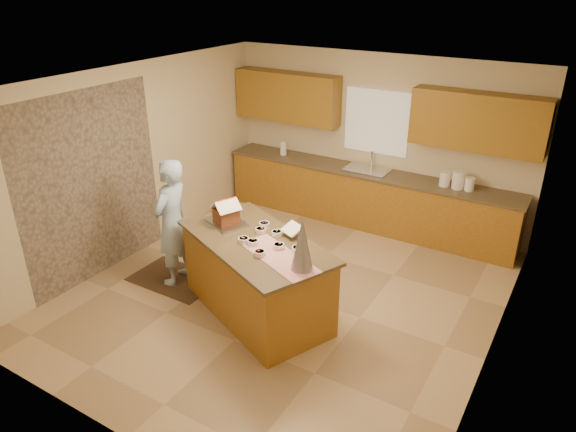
# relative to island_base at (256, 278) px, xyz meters

# --- Properties ---
(floor) EXTENTS (5.50, 5.50, 0.00)m
(floor) POSITION_rel_island_base_xyz_m (0.10, 0.52, -0.47)
(floor) COLOR tan
(floor) RESTS_ON ground
(ceiling) EXTENTS (5.50, 5.50, 0.00)m
(ceiling) POSITION_rel_island_base_xyz_m (0.10, 0.52, 2.23)
(ceiling) COLOR silver
(ceiling) RESTS_ON floor
(wall_back) EXTENTS (5.50, 5.50, 0.00)m
(wall_back) POSITION_rel_island_base_xyz_m (0.10, 3.27, 0.88)
(wall_back) COLOR beige
(wall_back) RESTS_ON floor
(wall_front) EXTENTS (5.50, 5.50, 0.00)m
(wall_front) POSITION_rel_island_base_xyz_m (0.10, -2.23, 0.88)
(wall_front) COLOR beige
(wall_front) RESTS_ON floor
(wall_left) EXTENTS (5.50, 5.50, 0.00)m
(wall_left) POSITION_rel_island_base_xyz_m (-2.40, 0.52, 0.88)
(wall_left) COLOR beige
(wall_left) RESTS_ON floor
(wall_right) EXTENTS (5.50, 5.50, 0.00)m
(wall_right) POSITION_rel_island_base_xyz_m (2.60, 0.52, 0.88)
(wall_right) COLOR beige
(wall_right) RESTS_ON floor
(stone_accent) EXTENTS (0.00, 2.50, 2.50)m
(stone_accent) POSITION_rel_island_base_xyz_m (-2.38, -0.28, 0.78)
(stone_accent) COLOR gray
(stone_accent) RESTS_ON wall_left
(window_curtain) EXTENTS (1.05, 0.03, 1.00)m
(window_curtain) POSITION_rel_island_base_xyz_m (0.10, 3.24, 1.18)
(window_curtain) COLOR white
(window_curtain) RESTS_ON wall_back
(back_counter_base) EXTENTS (4.80, 0.60, 0.88)m
(back_counter_base) POSITION_rel_island_base_xyz_m (0.10, 2.97, -0.03)
(back_counter_base) COLOR olive
(back_counter_base) RESTS_ON floor
(back_counter_top) EXTENTS (4.85, 0.63, 0.04)m
(back_counter_top) POSITION_rel_island_base_xyz_m (0.10, 2.97, 0.43)
(back_counter_top) COLOR brown
(back_counter_top) RESTS_ON back_counter_base
(upper_cabinet_left) EXTENTS (1.85, 0.35, 0.80)m
(upper_cabinet_left) POSITION_rel_island_base_xyz_m (-1.45, 3.09, 1.43)
(upper_cabinet_left) COLOR olive
(upper_cabinet_left) RESTS_ON wall_back
(upper_cabinet_right) EXTENTS (1.85, 0.35, 0.80)m
(upper_cabinet_right) POSITION_rel_island_base_xyz_m (1.65, 3.09, 1.43)
(upper_cabinet_right) COLOR olive
(upper_cabinet_right) RESTS_ON wall_back
(sink) EXTENTS (0.70, 0.45, 0.12)m
(sink) POSITION_rel_island_base_xyz_m (0.10, 2.97, 0.42)
(sink) COLOR silver
(sink) RESTS_ON back_counter_top
(faucet) EXTENTS (0.03, 0.03, 0.28)m
(faucet) POSITION_rel_island_base_xyz_m (0.10, 3.15, 0.59)
(faucet) COLOR silver
(faucet) RESTS_ON back_counter_top
(island_base) EXTENTS (2.14, 1.65, 0.94)m
(island_base) POSITION_rel_island_base_xyz_m (0.00, 0.00, 0.00)
(island_base) COLOR olive
(island_base) RESTS_ON floor
(island_top) EXTENTS (2.25, 1.76, 0.04)m
(island_top) POSITION_rel_island_base_xyz_m (0.00, 0.00, 0.49)
(island_top) COLOR brown
(island_top) RESTS_ON island_base
(table_runner) EXTENTS (1.13, 0.78, 0.01)m
(table_runner) POSITION_rel_island_base_xyz_m (0.44, -0.19, 0.51)
(table_runner) COLOR #9E0B18
(table_runner) RESTS_ON island_top
(baking_tray) EXTENTS (0.59, 0.53, 0.03)m
(baking_tray) POSITION_rel_island_base_xyz_m (-0.56, 0.19, 0.52)
(baking_tray) COLOR silver
(baking_tray) RESTS_ON island_top
(cookbook) EXTENTS (0.29, 0.26, 0.10)m
(cookbook) POSITION_rel_island_base_xyz_m (0.31, 0.31, 0.61)
(cookbook) COLOR white
(cookbook) RESTS_ON island_top
(tinsel_tree) EXTENTS (0.31, 0.31, 0.59)m
(tinsel_tree) POSITION_rel_island_base_xyz_m (0.78, -0.29, 0.80)
(tinsel_tree) COLOR #A3A4AF
(tinsel_tree) RESTS_ON island_top
(rug) EXTENTS (1.15, 0.75, 0.01)m
(rug) POSITION_rel_island_base_xyz_m (-1.37, 0.03, -0.46)
(rug) COLOR black
(rug) RESTS_ON floor
(boy) EXTENTS (0.48, 0.67, 1.70)m
(boy) POSITION_rel_island_base_xyz_m (-1.32, 0.03, 0.39)
(boy) COLOR #9AB7DB
(boy) RESTS_ON rug
(canister_a) EXTENTS (0.16, 0.16, 0.22)m
(canister_a) POSITION_rel_island_base_xyz_m (1.34, 2.97, 0.56)
(canister_a) COLOR white
(canister_a) RESTS_ON back_counter_top
(canister_b) EXTENTS (0.18, 0.18, 0.25)m
(canister_b) POSITION_rel_island_base_xyz_m (1.53, 2.97, 0.58)
(canister_b) COLOR white
(canister_b) RESTS_ON back_counter_top
(canister_c) EXTENTS (0.14, 0.14, 0.20)m
(canister_c) POSITION_rel_island_base_xyz_m (1.69, 2.97, 0.55)
(canister_c) COLOR white
(canister_c) RESTS_ON back_counter_top
(paper_towel) EXTENTS (0.11, 0.11, 0.23)m
(paper_towel) POSITION_rel_island_base_xyz_m (-1.45, 2.97, 0.57)
(paper_towel) COLOR white
(paper_towel) RESTS_ON back_counter_top
(gingerbread_house) EXTENTS (0.39, 0.39, 0.30)m
(gingerbread_house) POSITION_rel_island_base_xyz_m (-0.56, 0.19, 0.65)
(gingerbread_house) COLOR brown
(gingerbread_house) RESTS_ON baking_tray
(candy_bowls) EXTENTS (0.78, 0.75, 0.06)m
(candy_bowls) POSITION_rel_island_base_xyz_m (0.14, 0.03, 0.54)
(candy_bowls) COLOR silver
(candy_bowls) RESTS_ON island_top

